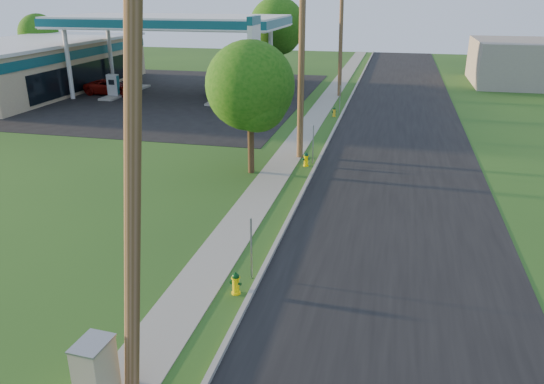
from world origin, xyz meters
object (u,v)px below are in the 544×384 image
(fuel_pump_nw, at_px, (114,89))
(tree_verge, at_px, (252,90))
(hydrant_far, at_px, (334,112))
(hydrant_near, at_px, (236,283))
(utility_pole_mid, at_px, (301,62))
(fuel_pump_se, at_px, (233,85))
(utility_pole_near, at_px, (132,186))
(car_silver, at_px, (230,87))
(price_pylon, at_px, (254,41))
(utility_pole_far, at_px, (341,36))
(hydrant_mid, at_px, (306,159))
(utility_cabinet, at_px, (96,371))
(tree_back, at_px, (39,35))
(car_red, at_px, (113,87))
(tree_lot, at_px, (278,28))
(fuel_pump_ne, at_px, (218,93))
(fuel_pump_sw, at_px, (136,81))

(fuel_pump_nw, bearing_deg, tree_verge, -44.86)
(fuel_pump_nw, xyz_separation_m, hydrant_far, (18.50, -2.92, -0.40))
(hydrant_near, distance_m, hydrant_far, 23.84)
(utility_pole_mid, distance_m, fuel_pump_se, 19.65)
(utility_pole_near, height_order, hydrant_near, utility_pole_near)
(car_silver, bearing_deg, fuel_pump_nw, 104.77)
(price_pylon, bearing_deg, utility_pole_far, 72.67)
(hydrant_near, bearing_deg, hydrant_mid, 90.25)
(utility_pole_far, height_order, utility_cabinet, utility_pole_far)
(hydrant_mid, bearing_deg, utility_pole_far, 91.72)
(utility_cabinet, bearing_deg, tree_back, 126.23)
(tree_verge, height_order, car_silver, tree_verge)
(price_pylon, relative_size, car_silver, 1.70)
(hydrant_mid, bearing_deg, utility_cabinet, -95.29)
(hydrant_far, distance_m, car_red, 19.68)
(tree_verge, height_order, hydrant_near, tree_verge)
(fuel_pump_nw, bearing_deg, tree_lot, 42.44)
(fuel_pump_ne, bearing_deg, fuel_pump_se, 90.00)
(tree_back, relative_size, utility_cabinet, 4.19)
(fuel_pump_sw, distance_m, utility_cabinet, 39.33)
(tree_verge, height_order, hydrant_far, tree_verge)
(fuel_pump_ne, relative_size, utility_cabinet, 2.19)
(utility_pole_near, xyz_separation_m, tree_lot, (-6.42, 41.49, 0.23))
(fuel_pump_sw, xyz_separation_m, utility_cabinet, (16.90, -35.51, 0.01))
(tree_lot, bearing_deg, fuel_pump_ne, -103.28)
(utility_pole_mid, height_order, hydrant_far, utility_pole_mid)
(price_pylon, bearing_deg, fuel_pump_nw, 151.82)
(fuel_pump_ne, bearing_deg, tree_lot, 76.72)
(fuel_pump_ne, distance_m, fuel_pump_sw, 9.85)
(fuel_pump_sw, bearing_deg, tree_lot, 29.50)
(car_red, bearing_deg, car_silver, -77.30)
(fuel_pump_nw, bearing_deg, hydrant_mid, -38.01)
(hydrant_mid, bearing_deg, car_silver, 118.40)
(fuel_pump_sw, height_order, tree_lot, tree_lot)
(tree_lot, xyz_separation_m, tree_back, (-25.33, -0.04, -1.09))
(fuel_pump_sw, bearing_deg, car_silver, -6.12)
(utility_pole_mid, xyz_separation_m, fuel_pump_nw, (-17.90, 13.00, -4.23))
(hydrant_near, relative_size, car_red, 0.15)
(hydrant_near, xyz_separation_m, utility_cabinet, (-1.63, -4.76, 0.39))
(utility_cabinet, xyz_separation_m, car_red, (-17.63, 32.75, -0.07))
(tree_back, bearing_deg, price_pylon, -32.81)
(fuel_pump_nw, height_order, car_red, fuel_pump_nw)
(price_pylon, xyz_separation_m, utility_cabinet, (2.90, -24.01, -4.70))
(tree_back, distance_m, hydrant_far, 35.20)
(tree_verge, xyz_separation_m, tree_lot, (-4.69, 26.58, 1.01))
(utility_pole_far, xyz_separation_m, car_silver, (-8.87, -1.97, -4.12))
(car_silver, bearing_deg, hydrant_far, -125.92)
(hydrant_near, bearing_deg, price_pylon, 103.26)
(car_silver, bearing_deg, tree_verge, -163.32)
(utility_pole_mid, distance_m, price_pylon, 6.76)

